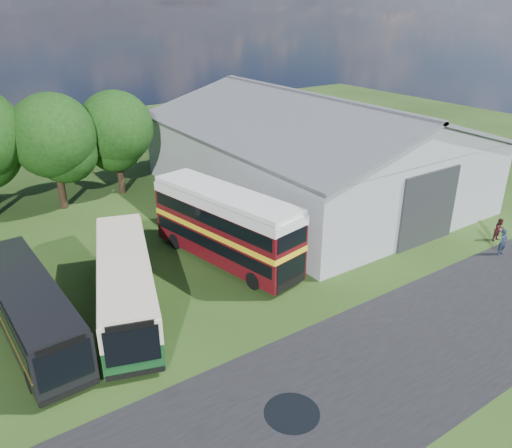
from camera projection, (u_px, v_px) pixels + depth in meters
ground at (277, 358)px, 22.43m from camera, size 120.00×120.00×0.00m
asphalt_road at (373, 370)px, 21.70m from camera, size 60.00×8.00×0.02m
puddle at (292, 413)px, 19.39m from camera, size 2.20×2.20×0.01m
storage_shed at (309, 143)px, 40.53m from camera, size 18.80×24.80×8.15m
tree_right_a at (53, 136)px, 36.55m from camera, size 6.26×6.26×8.83m
tree_right_b at (115, 128)px, 39.83m from camera, size 5.98×5.98×8.45m
shrub_front at (293, 270)px, 29.84m from camera, size 1.70×1.70×1.70m
shrub_mid at (273, 257)px, 31.35m from camera, size 1.60×1.60×1.60m
shrub_back at (255, 245)px, 32.86m from camera, size 1.80×1.80×1.80m
bus_green_single at (126, 283)px, 25.21m from camera, size 5.92×11.48×3.10m
bus_maroon_double at (226, 227)px, 29.99m from camera, size 4.69×10.89×4.54m
bus_dark_single at (29, 308)px, 23.26m from camera, size 2.96×10.86×2.97m
visitor_a at (503, 242)px, 31.24m from camera, size 0.64×0.42×1.75m
visitor_b at (499, 230)px, 33.16m from camera, size 0.83×0.68×1.59m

